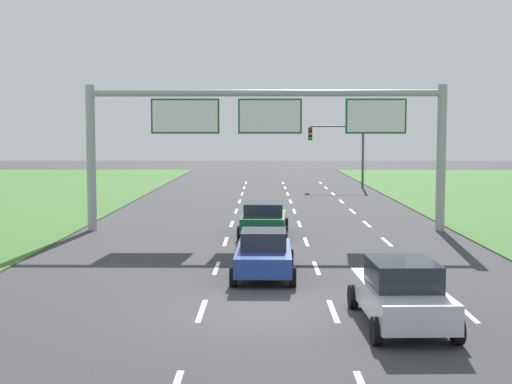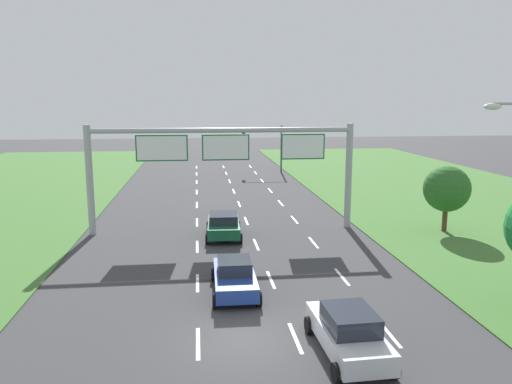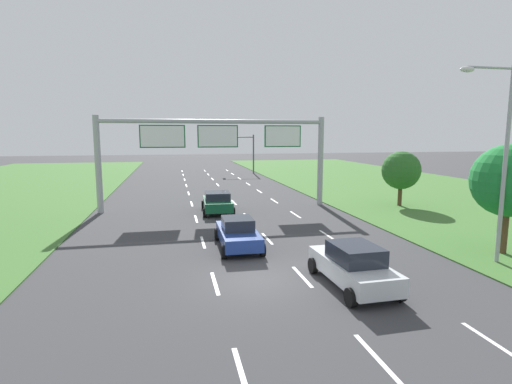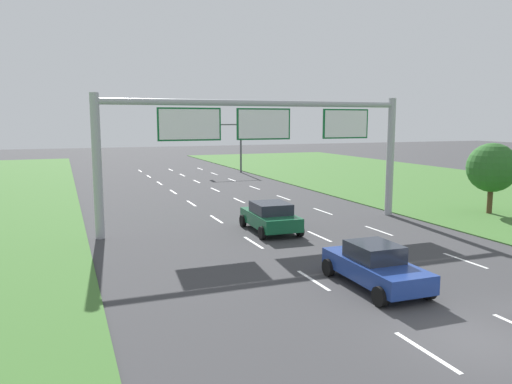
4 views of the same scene
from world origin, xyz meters
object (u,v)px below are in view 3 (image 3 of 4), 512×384
(car_near_red, at_px, (353,265))
(street_lamp, at_px, (499,148))
(car_lead_silver, at_px, (217,202))
(roadside_tree_mid, at_px, (401,170))
(car_mid_lane, at_px, (238,233))
(traffic_light_mast, at_px, (240,147))
(sign_gantry, at_px, (217,144))
(roadside_tree_near, at_px, (509,181))

(car_near_red, relative_size, street_lamp, 0.53)
(car_lead_silver, bearing_deg, roadside_tree_mid, 0.79)
(car_lead_silver, distance_m, car_mid_lane, 9.27)
(roadside_tree_mid, bearing_deg, car_lead_silver, 178.31)
(car_near_red, relative_size, traffic_light_mast, 0.80)
(car_lead_silver, relative_size, traffic_light_mast, 0.77)
(car_lead_silver, bearing_deg, sign_gantry, 85.76)
(street_lamp, bearing_deg, traffic_light_mast, 95.29)
(traffic_light_mast, distance_m, street_lamp, 42.53)
(car_near_red, height_order, traffic_light_mast, traffic_light_mast)
(car_near_red, distance_m, car_lead_silver, 15.64)
(car_near_red, bearing_deg, car_mid_lane, 117.34)
(roadside_tree_near, bearing_deg, street_lamp, -148.15)
(car_mid_lane, distance_m, traffic_light_mast, 38.26)
(roadside_tree_near, bearing_deg, roadside_tree_mid, 79.79)
(car_near_red, bearing_deg, car_lead_silver, 100.43)
(roadside_tree_near, xyz_separation_m, roadside_tree_mid, (2.26, 12.55, -0.66))
(car_lead_silver, bearing_deg, car_mid_lane, -87.59)
(car_lead_silver, xyz_separation_m, roadside_tree_near, (12.14, -12.98, 2.73))
(car_mid_lane, distance_m, sign_gantry, 11.68)
(traffic_light_mast, bearing_deg, street_lamp, -84.71)
(roadside_tree_near, relative_size, roadside_tree_mid, 1.20)
(car_mid_lane, relative_size, sign_gantry, 0.26)
(car_near_red, relative_size, car_lead_silver, 1.04)
(sign_gantry, relative_size, street_lamp, 2.03)
(car_mid_lane, bearing_deg, car_near_red, -59.82)
(car_mid_lane, bearing_deg, sign_gantry, 89.80)
(car_near_red, xyz_separation_m, roadside_tree_mid, (11.04, 14.85, 2.05))
(car_lead_silver, relative_size, street_lamp, 0.51)
(roadside_tree_mid, bearing_deg, roadside_tree_near, -100.21)
(roadside_tree_near, bearing_deg, car_near_red, -165.34)
(car_near_red, xyz_separation_m, roadside_tree_near, (8.78, 2.30, 2.71))
(car_mid_lane, bearing_deg, car_lead_silver, 90.79)
(sign_gantry, bearing_deg, car_mid_lane, -91.07)
(roadside_tree_mid, bearing_deg, sign_gantry, 171.78)
(car_near_red, xyz_separation_m, car_lead_silver, (-3.36, 15.28, -0.03))
(sign_gantry, relative_size, traffic_light_mast, 3.08)
(sign_gantry, distance_m, traffic_light_mast, 27.43)
(car_lead_silver, xyz_separation_m, sign_gantry, (0.19, 1.63, 4.17))
(sign_gantry, relative_size, roadside_tree_near, 3.30)
(roadside_tree_mid, bearing_deg, car_near_red, -126.63)
(car_mid_lane, xyz_separation_m, traffic_light_mast, (6.53, 37.57, 3.12))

